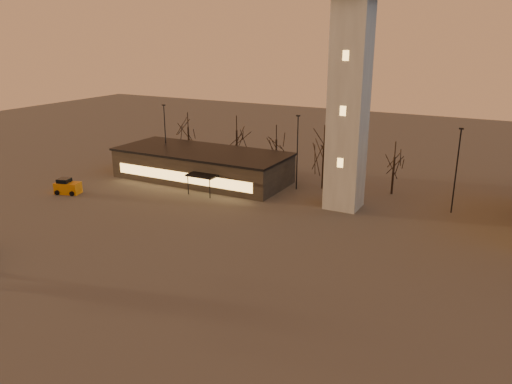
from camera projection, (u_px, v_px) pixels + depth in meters
ground at (209, 328)px, 35.91m from camera, size 220.00×220.00×0.00m
control_tower at (351, 70)px, 56.24m from camera, size 6.80×6.80×32.60m
terminal at (202, 165)px, 72.03m from camera, size 25.40×12.20×4.30m
light_poles at (352, 163)px, 60.15m from camera, size 58.50×12.25×10.14m
tree_row at (276, 136)px, 73.21m from camera, size 37.20×9.20×8.80m
service_cart at (67, 188)px, 66.06m from camera, size 3.57×2.76×2.04m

